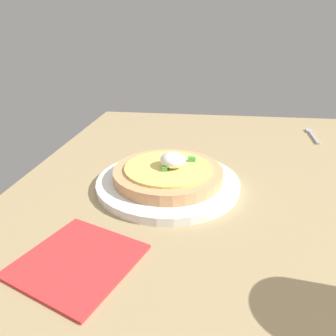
{
  "coord_description": "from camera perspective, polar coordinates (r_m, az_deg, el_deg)",
  "views": [
    {
      "loc": [
        40.5,
        -3.71,
        27.45
      ],
      "look_at": [
        -5.12,
        -9.58,
        6.45
      ],
      "focal_mm": 32.5,
      "sensor_mm": 36.0,
      "label": 1
    }
  ],
  "objects": [
    {
      "name": "pizza",
      "position": [
        0.51,
        0.06,
        -0.8
      ],
      "size": [
        18.32,
        18.32,
        4.72
      ],
      "color": "tan",
      "rests_on": "plate"
    },
    {
      "name": "napkin",
      "position": [
        0.38,
        -16.56,
        -16.29
      ],
      "size": [
        15.73,
        15.73,
        0.4
      ],
      "primitive_type": "cube",
      "rotation": [
        0.0,
        0.0,
        -0.36
      ],
      "color": "red",
      "rests_on": "dining_table"
    },
    {
      "name": "dining_table",
      "position": [
        0.48,
        10.69,
        -8.43
      ],
      "size": [
        107.55,
        72.13,
        3.11
      ],
      "primitive_type": "cube",
      "color": "tan",
      "rests_on": "ground"
    },
    {
      "name": "plate",
      "position": [
        0.52,
        -0.0,
        -2.69
      ],
      "size": [
        24.08,
        24.08,
        1.33
      ],
      "primitive_type": "cylinder",
      "color": "white",
      "rests_on": "dining_table"
    },
    {
      "name": "fork",
      "position": [
        0.85,
        25.36,
        5.67
      ],
      "size": [
        11.59,
        1.87,
        0.5
      ],
      "rotation": [
        0.0,
        0.0,
        3.07
      ],
      "color": "#B7B7BC",
      "rests_on": "dining_table"
    }
  ]
}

